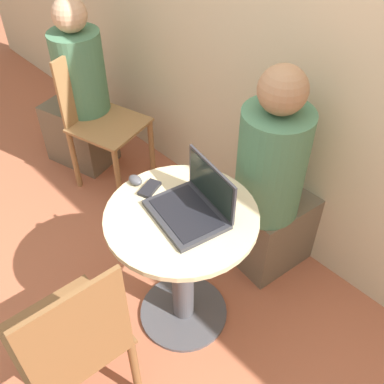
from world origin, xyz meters
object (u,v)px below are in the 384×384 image
(person_seated, at_px, (274,192))
(cell_phone, at_px, (150,188))
(laptop, at_px, (194,205))
(chair_empty, at_px, (73,345))

(person_seated, bearing_deg, cell_phone, -113.35)
(laptop, height_order, person_seated, person_seated)
(laptop, bearing_deg, chair_empty, -88.04)
(laptop, relative_size, person_seated, 0.30)
(laptop, bearing_deg, cell_phone, -169.73)
(cell_phone, bearing_deg, laptop, 10.27)
(chair_empty, height_order, person_seated, person_seated)
(laptop, distance_m, chair_empty, 0.70)
(cell_phone, height_order, person_seated, person_seated)
(laptop, relative_size, cell_phone, 2.98)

